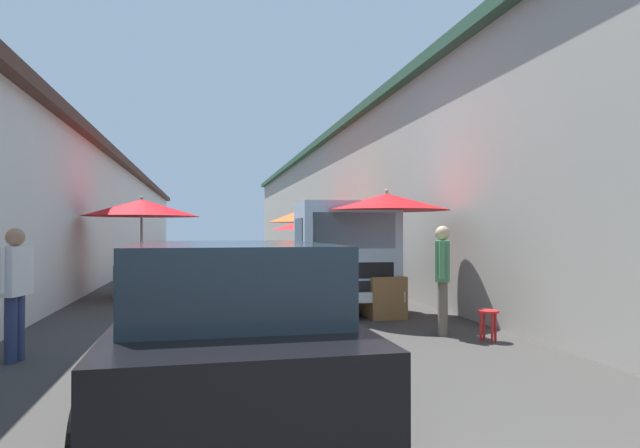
{
  "coord_description": "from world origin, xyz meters",
  "views": [
    {
      "loc": [
        -1.84,
        0.87,
        1.56
      ],
      "look_at": [
        7.03,
        -1.0,
        1.66
      ],
      "focal_mm": 30.82,
      "sensor_mm": 36.0,
      "label": 1
    }
  ],
  "objects_px": {
    "fruit_stall_far_right": "(386,222)",
    "vendor_in_shade": "(15,285)",
    "vendor_by_crates": "(443,272)",
    "plastic_stool": "(488,318)",
    "hatchback_car": "(229,327)",
    "fruit_stall_near_left": "(311,224)",
    "fruit_stall_near_right": "(314,229)",
    "parked_scooter": "(302,266)",
    "delivery_truck": "(338,256)",
    "fruit_stall_mid_lane": "(140,218)"
  },
  "relations": [
    {
      "from": "fruit_stall_far_right",
      "to": "vendor_in_shade",
      "type": "xyz_separation_m",
      "value": [
        -2.25,
        5.37,
        -0.79
      ]
    },
    {
      "from": "vendor_by_crates",
      "to": "vendor_in_shade",
      "type": "height_order",
      "value": "vendor_by_crates"
    },
    {
      "from": "plastic_stool",
      "to": "fruit_stall_far_right",
      "type": "bearing_deg",
      "value": 17.51
    },
    {
      "from": "plastic_stool",
      "to": "hatchback_car",
      "type": "bearing_deg",
      "value": 122.26
    },
    {
      "from": "fruit_stall_far_right",
      "to": "fruit_stall_near_left",
      "type": "relative_size",
      "value": 0.99
    },
    {
      "from": "fruit_stall_near_right",
      "to": "vendor_by_crates",
      "type": "xyz_separation_m",
      "value": [
        -10.19,
        0.07,
        -0.66
      ]
    },
    {
      "from": "fruit_stall_far_right",
      "to": "vendor_in_shade",
      "type": "bearing_deg",
      "value": 112.7
    },
    {
      "from": "hatchback_car",
      "to": "parked_scooter",
      "type": "height_order",
      "value": "hatchback_car"
    },
    {
      "from": "vendor_in_shade",
      "to": "parked_scooter",
      "type": "xyz_separation_m",
      "value": [
        9.51,
        -5.13,
        -0.46
      ]
    },
    {
      "from": "fruit_stall_far_right",
      "to": "hatchback_car",
      "type": "bearing_deg",
      "value": 147.33
    },
    {
      "from": "delivery_truck",
      "to": "parked_scooter",
      "type": "xyz_separation_m",
      "value": [
        6.0,
        -0.33,
        -0.59
      ]
    },
    {
      "from": "fruit_stall_mid_lane",
      "to": "fruit_stall_far_right",
      "type": "bearing_deg",
      "value": -130.74
    },
    {
      "from": "fruit_stall_mid_lane",
      "to": "vendor_by_crates",
      "type": "distance_m",
      "value": 7.62
    },
    {
      "from": "fruit_stall_far_right",
      "to": "fruit_stall_near_right",
      "type": "bearing_deg",
      "value": -2.55
    },
    {
      "from": "fruit_stall_near_left",
      "to": "plastic_stool",
      "type": "xyz_separation_m",
      "value": [
        -7.77,
        -1.04,
        -1.4
      ]
    },
    {
      "from": "hatchback_car",
      "to": "vendor_by_crates",
      "type": "bearing_deg",
      "value": -48.45
    },
    {
      "from": "fruit_stall_near_left",
      "to": "delivery_truck",
      "type": "relative_size",
      "value": 0.46
    },
    {
      "from": "vendor_by_crates",
      "to": "parked_scooter",
      "type": "height_order",
      "value": "vendor_by_crates"
    },
    {
      "from": "fruit_stall_mid_lane",
      "to": "fruit_stall_near_left",
      "type": "xyz_separation_m",
      "value": [
        1.47,
        -4.33,
        -0.11
      ]
    },
    {
      "from": "plastic_stool",
      "to": "parked_scooter",
      "type": "bearing_deg",
      "value": 5.79
    },
    {
      "from": "hatchback_car",
      "to": "fruit_stall_far_right",
      "type": "bearing_deg",
      "value": -32.67
    },
    {
      "from": "fruit_stall_near_right",
      "to": "vendor_in_shade",
      "type": "bearing_deg",
      "value": 151.77
    },
    {
      "from": "vendor_by_crates",
      "to": "vendor_in_shade",
      "type": "bearing_deg",
      "value": 95.2
    },
    {
      "from": "vendor_in_shade",
      "to": "fruit_stall_far_right",
      "type": "bearing_deg",
      "value": -67.3
    },
    {
      "from": "fruit_stall_far_right",
      "to": "plastic_stool",
      "type": "distance_m",
      "value": 2.77
    },
    {
      "from": "vendor_by_crates",
      "to": "parked_scooter",
      "type": "distance_m",
      "value": 9.02
    },
    {
      "from": "fruit_stall_mid_lane",
      "to": "fruit_stall_near_right",
      "type": "relative_size",
      "value": 0.96
    },
    {
      "from": "fruit_stall_near_left",
      "to": "vendor_in_shade",
      "type": "height_order",
      "value": "fruit_stall_near_left"
    },
    {
      "from": "hatchback_car",
      "to": "vendor_by_crates",
      "type": "distance_m",
      "value": 4.38
    },
    {
      "from": "fruit_stall_near_left",
      "to": "delivery_truck",
      "type": "xyz_separation_m",
      "value": [
        -4.2,
        0.26,
        -0.69
      ]
    },
    {
      "from": "delivery_truck",
      "to": "plastic_stool",
      "type": "relative_size",
      "value": 11.45
    },
    {
      "from": "fruit_stall_near_right",
      "to": "parked_scooter",
      "type": "relative_size",
      "value": 1.65
    },
    {
      "from": "fruit_stall_near_right",
      "to": "delivery_truck",
      "type": "xyz_separation_m",
      "value": [
        -7.2,
        0.95,
        -0.56
      ]
    },
    {
      "from": "fruit_stall_near_right",
      "to": "parked_scooter",
      "type": "bearing_deg",
      "value": 152.8
    },
    {
      "from": "vendor_by_crates",
      "to": "plastic_stool",
      "type": "distance_m",
      "value": 0.93
    },
    {
      "from": "fruit_stall_far_right",
      "to": "delivery_truck",
      "type": "distance_m",
      "value": 1.54
    },
    {
      "from": "delivery_truck",
      "to": "hatchback_car",
      "type": "bearing_deg",
      "value": 157.88
    },
    {
      "from": "fruit_stall_near_right",
      "to": "vendor_in_shade",
      "type": "relative_size",
      "value": 1.76
    },
    {
      "from": "fruit_stall_far_right",
      "to": "fruit_stall_mid_lane",
      "type": "relative_size",
      "value": 0.86
    },
    {
      "from": "fruit_stall_near_right",
      "to": "parked_scooter",
      "type": "xyz_separation_m",
      "value": [
        -1.21,
        0.62,
        -1.15
      ]
    },
    {
      "from": "fruit_stall_mid_lane",
      "to": "parked_scooter",
      "type": "relative_size",
      "value": 1.57
    },
    {
      "from": "parked_scooter",
      "to": "fruit_stall_far_right",
      "type": "bearing_deg",
      "value": -178.08
    },
    {
      "from": "fruit_stall_mid_lane",
      "to": "plastic_stool",
      "type": "bearing_deg",
      "value": -139.56
    },
    {
      "from": "hatchback_car",
      "to": "vendor_in_shade",
      "type": "distance_m",
      "value": 3.39
    },
    {
      "from": "fruit_stall_near_right",
      "to": "fruit_stall_near_left",
      "type": "relative_size",
      "value": 1.21
    },
    {
      "from": "fruit_stall_near_right",
      "to": "fruit_stall_near_left",
      "type": "height_order",
      "value": "fruit_stall_near_left"
    },
    {
      "from": "delivery_truck",
      "to": "vendor_in_shade",
      "type": "height_order",
      "value": "delivery_truck"
    },
    {
      "from": "fruit_stall_near_right",
      "to": "fruit_stall_near_left",
      "type": "distance_m",
      "value": 3.08
    },
    {
      "from": "fruit_stall_near_left",
      "to": "vendor_in_shade",
      "type": "bearing_deg",
      "value": 146.73
    },
    {
      "from": "plastic_stool",
      "to": "delivery_truck",
      "type": "bearing_deg",
      "value": 20.04
    }
  ]
}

